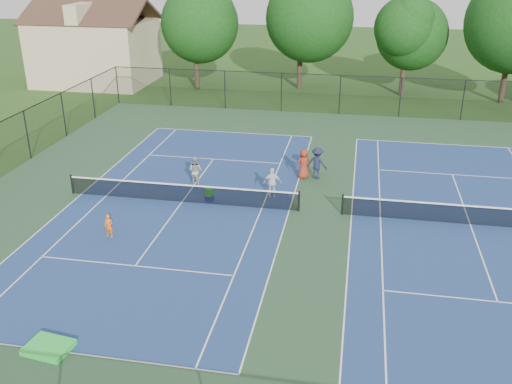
% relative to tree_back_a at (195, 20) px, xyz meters
% --- Properties ---
extents(ground, '(140.00, 140.00, 0.00)m').
position_rel_tree_back_a_xyz_m(ground, '(13.00, -24.00, -6.04)').
color(ground, '#234716').
rests_on(ground, ground).
extents(court_pad, '(36.00, 36.00, 0.01)m').
position_rel_tree_back_a_xyz_m(court_pad, '(13.00, -24.00, -6.03)').
color(court_pad, '#29492E').
rests_on(court_pad, ground).
extents(tennis_court_left, '(12.00, 23.83, 1.07)m').
position_rel_tree_back_a_xyz_m(tennis_court_left, '(6.00, -24.00, -5.94)').
color(tennis_court_left, navy).
rests_on(tennis_court_left, ground).
extents(tennis_court_right, '(12.00, 23.83, 1.07)m').
position_rel_tree_back_a_xyz_m(tennis_court_right, '(20.00, -24.00, -5.94)').
color(tennis_court_right, navy).
rests_on(tennis_court_right, ground).
extents(perimeter_fence, '(36.08, 36.08, 3.02)m').
position_rel_tree_back_a_xyz_m(perimeter_fence, '(13.00, -24.00, -4.44)').
color(perimeter_fence, black).
rests_on(perimeter_fence, ground).
extents(tree_back_a, '(6.80, 6.80, 9.15)m').
position_rel_tree_back_a_xyz_m(tree_back_a, '(0.00, 0.00, 0.00)').
color(tree_back_a, '#2D2116').
rests_on(tree_back_a, ground).
extents(tree_back_b, '(7.60, 7.60, 10.03)m').
position_rel_tree_back_a_xyz_m(tree_back_b, '(9.00, 2.00, 0.56)').
color(tree_back_b, '#2D2116').
rests_on(tree_back_b, ground).
extents(tree_back_c, '(6.00, 6.00, 8.40)m').
position_rel_tree_back_a_xyz_m(tree_back_c, '(18.00, 1.00, -0.56)').
color(tree_back_c, '#2D2116').
rests_on(tree_back_c, ground).
extents(clapboard_house, '(10.80, 8.10, 7.65)m').
position_rel_tree_back_a_xyz_m(clapboard_house, '(-10.00, 1.00, -2.95)').
color(clapboard_house, tan).
rests_on(clapboard_house, ground).
extents(child_player, '(0.40, 0.27, 1.08)m').
position_rel_tree_back_a_xyz_m(child_player, '(3.94, -28.18, -5.50)').
color(child_player, orange).
rests_on(child_player, ground).
extents(instructor, '(0.94, 0.82, 1.66)m').
position_rel_tree_back_a_xyz_m(instructor, '(6.08, -21.71, -5.21)').
color(instructor, '#9B9B9E').
rests_on(instructor, ground).
extents(bystander_a, '(0.97, 0.53, 1.57)m').
position_rel_tree_back_a_xyz_m(bystander_a, '(10.40, -22.49, -5.25)').
color(bystander_a, white).
rests_on(bystander_a, ground).
extents(bystander_b, '(1.32, 1.00, 1.81)m').
position_rel_tree_back_a_xyz_m(bystander_b, '(12.44, -19.54, -5.13)').
color(bystander_b, '#181E36').
rests_on(bystander_b, ground).
extents(bystander_c, '(0.99, 0.91, 1.71)m').
position_rel_tree_back_a_xyz_m(bystander_c, '(11.71, -19.64, -5.19)').
color(bystander_c, maroon).
rests_on(bystander_c, ground).
extents(ball_crate, '(0.42, 0.38, 0.29)m').
position_rel_tree_back_a_xyz_m(ball_crate, '(7.33, -23.60, -5.89)').
color(ball_crate, navy).
rests_on(ball_crate, ground).
extents(ball_hopper, '(0.40, 0.36, 0.39)m').
position_rel_tree_back_a_xyz_m(ball_hopper, '(7.33, -23.60, -5.55)').
color(ball_hopper, green).
rests_on(ball_hopper, ball_crate).
extents(green_tarp, '(1.54, 1.26, 0.20)m').
position_rel_tree_back_a_xyz_m(green_tarp, '(5.22, -35.86, -5.93)').
color(green_tarp, green).
rests_on(green_tarp, ground).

